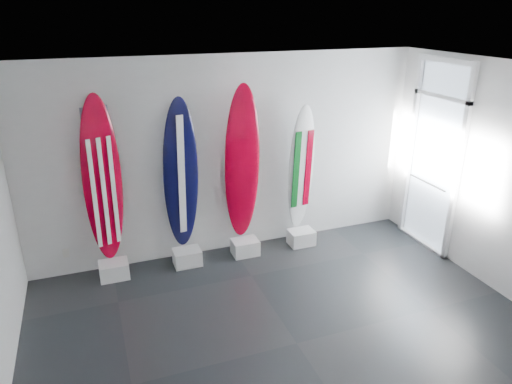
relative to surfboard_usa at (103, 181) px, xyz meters
name	(u,v)px	position (x,y,z in m)	size (l,w,h in m)	color
floor	(297,343)	(1.84, -2.28, -1.42)	(6.00, 6.00, 0.00)	black
ceiling	(307,77)	(1.84, -2.28, 1.58)	(6.00, 6.00, 0.00)	white
wall_back	(229,157)	(1.84, 0.22, 0.08)	(6.00, 6.00, 0.00)	white
display_block_usa	(114,270)	(0.00, -0.10, -1.30)	(0.40, 0.30, 0.24)	white
surfboard_usa	(103,181)	(0.00, 0.00, 0.00)	(0.54, 0.08, 2.37)	maroon
display_block_navy	(187,257)	(1.05, -0.10, -1.30)	(0.40, 0.30, 0.24)	white
surfboard_navy	(181,176)	(1.05, 0.00, -0.05)	(0.51, 0.08, 2.27)	black
display_block_swiss	(245,247)	(1.97, -0.10, -1.30)	(0.40, 0.30, 0.24)	white
surfboard_swiss	(242,165)	(1.97, 0.00, 0.01)	(0.54, 0.08, 2.40)	maroon
display_block_italy	(301,237)	(2.93, -0.10, -1.30)	(0.40, 0.30, 0.24)	white
surfboard_italy	(301,169)	(2.93, 0.00, -0.17)	(0.46, 0.08, 2.04)	white
wall_outlet	(66,253)	(-0.61, 0.20, -1.07)	(0.09, 0.02, 0.13)	silver
glass_door	(434,159)	(4.81, -0.73, 0.00)	(0.12, 1.16, 2.85)	white
balcony	(490,203)	(6.14, -0.73, -0.92)	(2.80, 2.20, 1.20)	slate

